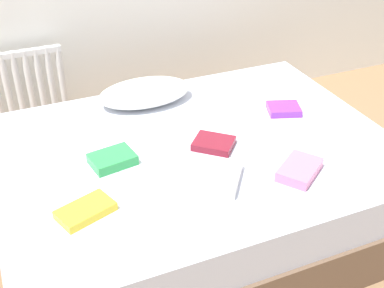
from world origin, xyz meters
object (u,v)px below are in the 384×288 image
pillow (145,92)px  textbook_purple (284,109)px  bed (196,186)px  textbook_white (220,177)px  textbook_pink (300,170)px  radiator (25,89)px  textbook_yellow (86,211)px  textbook_green (113,159)px  textbook_maroon (214,143)px

pillow → textbook_purple: 0.79m
bed → pillow: bearing=98.8°
bed → textbook_white: bearing=-93.4°
pillow → textbook_white: bearing=-85.7°
pillow → textbook_pink: 1.04m
radiator → textbook_white: bearing=-66.0°
radiator → textbook_purple: 1.68m
textbook_purple → textbook_pink: bearing=-95.6°
textbook_white → textbook_pink: bearing=-68.0°
pillow → textbook_pink: (0.43, -0.95, -0.04)m
textbook_purple → textbook_white: size_ratio=0.72×
radiator → textbook_yellow: 1.51m
textbook_purple → textbook_green: textbook_green is taller
textbook_purple → textbook_green: (-1.01, -0.11, 0.01)m
textbook_pink → textbook_maroon: 0.45m
textbook_pink → textbook_white: (-0.36, 0.09, -0.00)m
pillow → textbook_green: (-0.34, -0.53, -0.04)m
radiator → textbook_green: radiator is taller
radiator → textbook_yellow: radiator is taller
textbook_yellow → textbook_pink: size_ratio=1.00×
pillow → textbook_green: pillow is taller
radiator → pillow: size_ratio=0.99×
bed → textbook_purple: textbook_purple is taller
textbook_white → textbook_yellow: bearing=124.4°
textbook_green → textbook_maroon: (0.50, -0.05, -0.01)m
textbook_purple → textbook_green: size_ratio=0.86×
pillow → textbook_purple: bearing=-31.8°
textbook_purple → textbook_maroon: bearing=-142.4°
bed → radiator: size_ratio=3.76×
textbook_pink → radiator: bearing=87.2°
textbook_yellow → textbook_pink: (0.97, -0.11, 0.01)m
radiator → textbook_purple: radiator is taller
bed → textbook_yellow: size_ratio=8.76×
bed → textbook_green: textbook_green is taller
textbook_maroon → textbook_white: bearing=-67.8°
textbook_green → textbook_yellow: bearing=-132.0°
radiator → textbook_pink: bearing=-57.2°
pillow → textbook_white: size_ratio=2.22×
radiator → pillow: radiator is taller
textbook_purple → radiator: bearing=159.5°
radiator → textbook_yellow: bearing=-87.3°
textbook_yellow → textbook_white: size_ratio=0.94×
textbook_yellow → textbook_maroon: same height
radiator → textbook_white: size_ratio=2.20×
textbook_purple → textbook_yellow: size_ratio=0.76×
bed → textbook_maroon: textbook_maroon is taller
bed → pillow: size_ratio=3.72×
textbook_yellow → textbook_white: bearing=-21.2°
radiator → pillow: 0.91m
radiator → textbook_white: 1.67m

